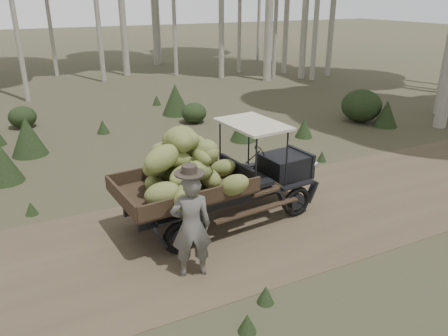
{
  "coord_description": "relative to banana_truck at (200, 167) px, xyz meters",
  "views": [
    {
      "loc": [
        -2.76,
        -6.81,
        4.41
      ],
      "look_at": [
        0.86,
        0.47,
        1.15
      ],
      "focal_mm": 35.0,
      "sensor_mm": 36.0,
      "label": 1
    }
  ],
  "objects": [
    {
      "name": "dirt_track",
      "position": [
        -0.3,
        -0.4,
        -1.3
      ],
      "size": [
        70.0,
        4.0,
        0.01
      ],
      "primitive_type": "cube",
      "color": "brown",
      "rests_on": "ground"
    },
    {
      "name": "banana_truck",
      "position": [
        0.0,
        0.0,
        0.0
      ],
      "size": [
        4.46,
        2.28,
        2.18
      ],
      "rotation": [
        0.0,
        0.0,
        0.09
      ],
      "color": "black",
      "rests_on": "ground"
    },
    {
      "name": "undergrowth",
      "position": [
        -0.82,
        -0.34,
        -0.78
      ],
      "size": [
        20.63,
        22.78,
        1.34
      ],
      "color": "#233319",
      "rests_on": "ground"
    },
    {
      "name": "ground",
      "position": [
        -0.3,
        -0.4,
        -1.3
      ],
      "size": [
        120.0,
        120.0,
        0.0
      ],
      "primitive_type": "plane",
      "color": "#473D2B",
      "rests_on": "ground"
    },
    {
      "name": "farmer",
      "position": [
        -0.78,
        -1.43,
        -0.37
      ],
      "size": [
        0.75,
        0.59,
        1.97
      ],
      "rotation": [
        0.0,
        0.0,
        2.88
      ],
      "color": "#57554F",
      "rests_on": "ground"
    }
  ]
}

